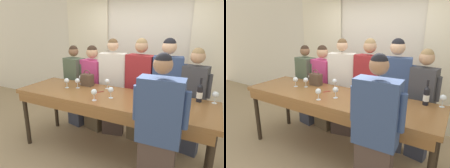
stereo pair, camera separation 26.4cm
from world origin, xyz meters
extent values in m
plane|color=tan|center=(0.00, 0.00, 0.00)|extent=(18.00, 18.00, 0.00)
cube|color=silver|center=(0.00, 1.66, 1.40)|extent=(12.00, 0.06, 2.80)
cube|color=#EFE5C6|center=(-1.42, 1.59, 1.34)|extent=(1.08, 0.03, 2.69)
cube|color=brown|center=(0.00, 0.00, 0.97)|extent=(2.95, 0.86, 0.06)
cube|color=brown|center=(0.00, -0.41, 0.88)|extent=(2.83, 0.03, 0.12)
cylinder|color=#2D2319|center=(-1.40, -0.35, 0.47)|extent=(0.07, 0.07, 0.94)
cylinder|color=#2D2319|center=(-1.40, 0.35, 0.47)|extent=(0.07, 0.07, 0.94)
cylinder|color=#2D2319|center=(1.40, 0.35, 0.47)|extent=(0.07, 0.07, 0.94)
cylinder|color=black|center=(1.19, 0.32, 1.11)|extent=(0.07, 0.07, 0.21)
cone|color=black|center=(1.19, 0.32, 1.23)|extent=(0.07, 0.07, 0.04)
cylinder|color=black|center=(1.19, 0.32, 1.29)|extent=(0.03, 0.03, 0.08)
cylinder|color=white|center=(1.19, 0.32, 1.10)|extent=(0.07, 0.07, 0.08)
cube|color=brown|center=(-0.56, 0.26, 1.10)|extent=(0.20, 0.12, 0.20)
torus|color=brown|center=(-0.56, 0.26, 1.21)|extent=(0.13, 0.01, 0.13)
cylinder|color=white|center=(0.07, -0.09, 1.01)|extent=(0.06, 0.06, 0.00)
cylinder|color=white|center=(0.07, -0.09, 1.05)|extent=(0.01, 0.01, 0.08)
sphere|color=white|center=(0.07, -0.09, 1.13)|extent=(0.08, 0.08, 0.08)
cylinder|color=white|center=(-0.79, 0.01, 1.01)|extent=(0.06, 0.06, 0.00)
cylinder|color=white|center=(-0.79, 0.01, 1.05)|extent=(0.01, 0.01, 0.08)
sphere|color=white|center=(-0.79, 0.01, 1.13)|extent=(0.08, 0.08, 0.08)
cylinder|color=white|center=(-0.09, -0.28, 1.01)|extent=(0.06, 0.06, 0.00)
cylinder|color=white|center=(-0.09, -0.28, 1.05)|extent=(0.01, 0.01, 0.08)
sphere|color=white|center=(-0.09, -0.28, 1.13)|extent=(0.08, 0.08, 0.08)
sphere|color=maroon|center=(-0.09, -0.28, 1.12)|extent=(0.05, 0.05, 0.05)
cylinder|color=white|center=(1.38, 0.35, 1.01)|extent=(0.06, 0.06, 0.00)
cylinder|color=white|center=(1.38, 0.35, 1.05)|extent=(0.01, 0.01, 0.08)
sphere|color=white|center=(1.38, 0.35, 1.13)|extent=(0.08, 0.08, 0.08)
cylinder|color=white|center=(-0.18, 0.27, 1.01)|extent=(0.06, 0.06, 0.00)
cylinder|color=white|center=(-0.18, 0.27, 1.05)|extent=(0.01, 0.01, 0.08)
sphere|color=white|center=(-0.18, 0.27, 1.13)|extent=(0.08, 0.08, 0.08)
cylinder|color=white|center=(-0.71, 0.31, 1.01)|extent=(0.06, 0.06, 0.00)
cylinder|color=white|center=(-0.71, 0.31, 1.05)|extent=(0.01, 0.01, 0.08)
sphere|color=white|center=(-0.71, 0.31, 1.13)|extent=(0.08, 0.08, 0.08)
sphere|color=maroon|center=(-0.71, 0.31, 1.12)|extent=(0.05, 0.05, 0.05)
cylinder|color=white|center=(-0.63, 0.09, 1.01)|extent=(0.06, 0.06, 0.00)
cylinder|color=white|center=(-0.63, 0.09, 1.05)|extent=(0.01, 0.01, 0.08)
sphere|color=white|center=(-0.63, 0.09, 1.13)|extent=(0.08, 0.08, 0.08)
sphere|color=maroon|center=(-0.63, 0.09, 1.12)|extent=(0.05, 0.05, 0.05)
cylinder|color=maroon|center=(-0.19, 0.06, 1.01)|extent=(0.07, 0.11, 0.01)
cube|color=#383D51|center=(-1.09, 0.62, 0.39)|extent=(0.35, 0.27, 0.77)
cube|color=#4C5B47|center=(-1.09, 0.62, 1.08)|extent=(0.42, 0.32, 0.61)
sphere|color=brown|center=(-1.09, 0.62, 1.51)|extent=(0.19, 0.19, 0.19)
sphere|color=#332319|center=(-1.09, 0.62, 1.55)|extent=(0.16, 0.16, 0.16)
cylinder|color=#4C5B47|center=(-0.89, 0.58, 1.13)|extent=(0.08, 0.08, 0.34)
cylinder|color=#4C5B47|center=(-1.30, 0.66, 1.13)|extent=(0.08, 0.08, 0.34)
cube|color=brown|center=(-0.67, 0.62, 0.38)|extent=(0.41, 0.28, 0.77)
cube|color=#C63D7A|center=(-0.67, 0.62, 1.07)|extent=(0.49, 0.33, 0.61)
sphere|color=tan|center=(-0.67, 0.62, 1.52)|extent=(0.21, 0.21, 0.21)
sphere|color=#332319|center=(-0.67, 0.62, 1.55)|extent=(0.19, 0.19, 0.19)
cylinder|color=#C63D7A|center=(-0.44, 0.56, 1.12)|extent=(0.08, 0.08, 0.34)
cylinder|color=#C63D7A|center=(-0.91, 0.67, 1.12)|extent=(0.08, 0.08, 0.34)
cube|color=#473833|center=(-0.25, 0.62, 0.43)|extent=(0.42, 0.26, 0.85)
cube|color=silver|center=(-0.25, 0.62, 1.19)|extent=(0.49, 0.31, 0.68)
sphere|color=#DBAD89|center=(-0.25, 0.62, 1.66)|extent=(0.19, 0.19, 0.19)
sphere|color=brown|center=(-0.25, 0.62, 1.70)|extent=(0.17, 0.17, 0.17)
cylinder|color=silver|center=(-0.01, 0.68, 1.24)|extent=(0.08, 0.08, 0.37)
cylinder|color=silver|center=(-0.49, 0.56, 1.24)|extent=(0.08, 0.08, 0.37)
cube|color=brown|center=(0.26, 0.62, 0.43)|extent=(0.41, 0.25, 0.86)
cube|color=maroon|center=(0.26, 0.62, 1.19)|extent=(0.48, 0.29, 0.68)
sphere|color=tan|center=(0.26, 0.62, 1.67)|extent=(0.21, 0.21, 0.21)
sphere|color=#93754C|center=(0.26, 0.62, 1.71)|extent=(0.18, 0.18, 0.18)
cylinder|color=maroon|center=(0.50, 0.58, 1.24)|extent=(0.08, 0.08, 0.37)
cylinder|color=maroon|center=(0.01, 0.65, 1.24)|extent=(0.08, 0.08, 0.37)
cube|color=#383D51|center=(0.69, 0.62, 0.43)|extent=(0.41, 0.25, 0.86)
cube|color=#334775|center=(0.69, 0.62, 1.20)|extent=(0.48, 0.29, 0.68)
sphere|color=#DBAD89|center=(0.69, 0.62, 1.68)|extent=(0.22, 0.22, 0.22)
sphere|color=black|center=(0.69, 0.62, 1.72)|extent=(0.19, 0.19, 0.19)
cylinder|color=#334775|center=(0.93, 0.66, 1.25)|extent=(0.08, 0.08, 0.37)
cylinder|color=#334775|center=(0.45, 0.57, 1.25)|extent=(0.08, 0.08, 0.37)
cube|color=#383D51|center=(1.09, 0.62, 0.40)|extent=(0.32, 0.22, 0.80)
cube|color=#3D3D42|center=(1.09, 0.62, 1.11)|extent=(0.38, 0.26, 0.63)
sphere|color=tan|center=(1.09, 0.62, 1.56)|extent=(0.20, 0.20, 0.20)
sphere|color=#93754C|center=(1.09, 0.62, 1.60)|extent=(0.18, 0.18, 0.18)
cylinder|color=#3D3D42|center=(1.29, 0.58, 1.16)|extent=(0.08, 0.08, 0.35)
cylinder|color=#3D3D42|center=(0.90, 0.65, 1.16)|extent=(0.08, 0.08, 0.35)
cube|color=#334775|center=(0.89, -0.63, 1.18)|extent=(0.44, 0.23, 0.67)
sphere|color=#9E7051|center=(0.89, -0.63, 1.64)|extent=(0.18, 0.18, 0.18)
sphere|color=black|center=(0.89, -0.63, 1.68)|extent=(0.16, 0.16, 0.16)
cylinder|color=#334775|center=(0.65, -0.64, 1.23)|extent=(0.07, 0.07, 0.37)
cylinder|color=#334775|center=(1.13, -0.62, 1.23)|extent=(0.07, 0.07, 0.37)
camera|label=1|loc=(1.29, -2.44, 1.99)|focal=32.00mm
camera|label=2|loc=(1.51, -2.31, 1.99)|focal=32.00mm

